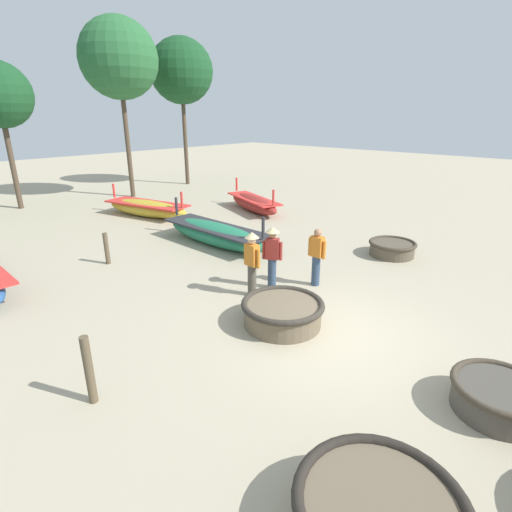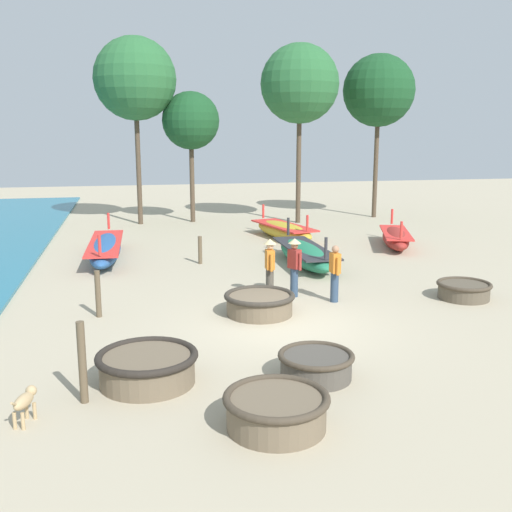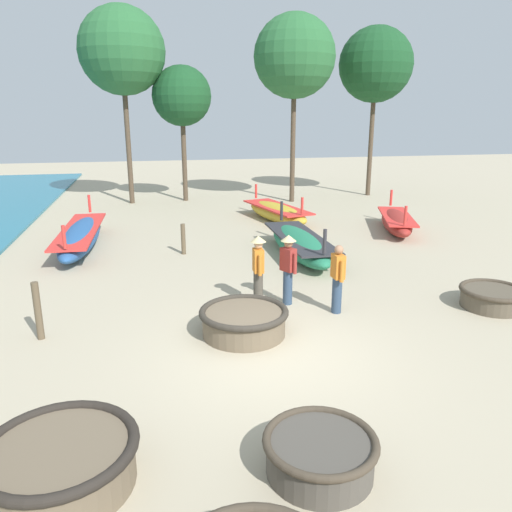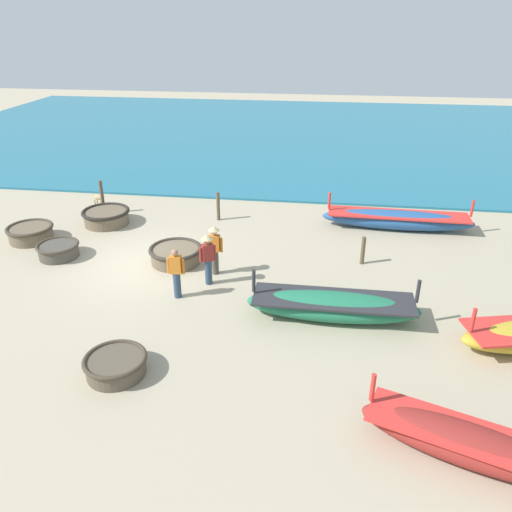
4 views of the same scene
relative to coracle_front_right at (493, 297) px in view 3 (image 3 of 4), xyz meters
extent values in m
plane|color=tan|center=(-5.51, -1.22, -0.26)|extent=(80.00, 80.00, 0.00)
cylinder|color=brown|center=(0.00, 0.00, -0.05)|extent=(1.39, 1.39, 0.42)
torus|color=#42382B|center=(0.00, 0.00, 0.16)|extent=(1.50, 1.50, 0.11)
cylinder|color=brown|center=(-8.83, -3.98, 0.01)|extent=(1.75, 1.75, 0.53)
torus|color=#28231E|center=(-8.83, -3.98, 0.28)|extent=(1.89, 1.89, 0.14)
cylinder|color=#4C473F|center=(-5.71, -4.41, -0.03)|extent=(1.34, 1.34, 0.45)
torus|color=#42382B|center=(-5.71, -4.41, 0.19)|extent=(1.45, 1.45, 0.11)
cylinder|color=brown|center=(-5.89, -0.25, -0.01)|extent=(1.68, 1.68, 0.49)
torus|color=#332D26|center=(-5.89, -0.25, 0.23)|extent=(1.81, 1.81, 0.13)
ellipsoid|color=#285693|center=(-9.93, 7.55, 0.11)|extent=(1.23, 5.87, 0.73)
cube|color=red|center=(-9.93, 7.55, 0.35)|extent=(1.26, 5.40, 0.06)
cylinder|color=red|center=(-9.87, 10.24, 0.76)|extent=(0.10, 0.10, 0.66)
cylinder|color=red|center=(-10.00, 4.86, 0.76)|extent=(0.10, 0.10, 0.66)
ellipsoid|color=maroon|center=(1.45, 7.53, 0.10)|extent=(2.26, 4.10, 0.71)
cube|color=red|center=(1.45, 7.53, 0.33)|extent=(2.19, 3.81, 0.06)
cylinder|color=red|center=(2.06, 9.27, 0.73)|extent=(0.10, 0.10, 0.64)
cylinder|color=red|center=(0.84, 5.80, 0.73)|extent=(0.10, 0.10, 0.64)
ellipsoid|color=#237551|center=(-3.11, 5.04, 0.11)|extent=(1.22, 4.80, 0.74)
cube|color=#2D2D33|center=(-3.11, 5.04, 0.35)|extent=(1.26, 4.42, 0.06)
cylinder|color=#2D2D33|center=(-3.12, 7.25, 0.77)|extent=(0.10, 0.10, 0.67)
cylinder|color=#2D2D33|center=(-3.10, 2.84, 0.77)|extent=(0.10, 0.10, 0.67)
ellipsoid|color=gold|center=(-2.48, 10.34, 0.09)|extent=(2.20, 4.51, 0.70)
cube|color=red|center=(-2.48, 10.34, 0.32)|extent=(2.16, 4.18, 0.06)
cylinder|color=red|center=(-2.95, 12.28, 0.71)|extent=(0.10, 0.10, 0.63)
cylinder|color=red|center=(-2.01, 8.40, 0.71)|extent=(0.10, 0.10, 0.63)
cylinder|color=#2D425B|center=(-4.57, 1.20, 0.15)|extent=(0.22, 0.22, 0.82)
cube|color=maroon|center=(-4.57, 1.20, 0.83)|extent=(0.36, 0.40, 0.54)
sphere|color=#A37556|center=(-4.57, 1.20, 1.21)|extent=(0.20, 0.20, 0.20)
cylinder|color=maroon|center=(-4.68, 1.39, 0.78)|extent=(0.09, 0.09, 0.48)
cylinder|color=maroon|center=(-4.46, 1.00, 0.78)|extent=(0.09, 0.09, 0.48)
cone|color=#D1BC84|center=(-4.57, 1.20, 1.34)|extent=(0.36, 0.36, 0.14)
cylinder|color=#2D425B|center=(-3.64, 0.46, 0.15)|extent=(0.22, 0.22, 0.82)
cube|color=orange|center=(-3.64, 0.46, 0.83)|extent=(0.23, 0.35, 0.54)
sphere|color=#A37556|center=(-3.64, 0.46, 1.21)|extent=(0.20, 0.20, 0.20)
cylinder|color=orange|center=(-3.63, 0.24, 0.78)|extent=(0.09, 0.09, 0.48)
cylinder|color=orange|center=(-3.64, 0.68, 0.78)|extent=(0.09, 0.09, 0.48)
cylinder|color=#4C473D|center=(-5.26, 1.26, 0.15)|extent=(0.22, 0.22, 0.82)
cube|color=orange|center=(-5.26, 1.26, 0.83)|extent=(0.23, 0.35, 0.54)
sphere|color=#DBB28E|center=(-5.26, 1.26, 1.21)|extent=(0.20, 0.20, 0.20)
cylinder|color=orange|center=(-5.27, 1.04, 0.78)|extent=(0.09, 0.09, 0.48)
cylinder|color=orange|center=(-5.25, 1.48, 0.78)|extent=(0.09, 0.09, 0.48)
cone|color=#D1BC84|center=(-5.26, 1.26, 1.34)|extent=(0.36, 0.36, 0.14)
cylinder|color=brown|center=(-6.65, 6.04, 0.23)|extent=(0.14, 0.14, 0.98)
cylinder|color=brown|center=(-9.88, 0.40, 0.34)|extent=(0.14, 0.14, 1.19)
cylinder|color=#4C3D2D|center=(-8.48, 15.95, 2.59)|extent=(0.24, 0.24, 5.69)
sphere|color=#286033|center=(-8.48, 15.95, 6.82)|extent=(3.98, 3.98, 3.98)
cylinder|color=#4C3D2D|center=(-0.57, 14.76, 2.51)|extent=(0.24, 0.24, 5.53)
sphere|color=#286033|center=(-0.57, 14.76, 6.63)|extent=(3.87, 3.87, 3.87)
cylinder|color=#4C3D2D|center=(4.05, 15.85, 2.43)|extent=(0.24, 0.24, 5.37)
sphere|color=#194723|center=(4.05, 15.85, 6.43)|extent=(3.76, 3.76, 3.76)
cylinder|color=#4C3D2D|center=(-5.81, 16.18, 1.80)|extent=(0.24, 0.24, 4.11)
sphere|color=#194723|center=(-5.81, 16.18, 4.86)|extent=(2.88, 2.88, 2.88)
camera|label=1|loc=(-11.94, -5.09, 4.13)|focal=28.00mm
camera|label=2|loc=(-9.03, -14.54, 4.31)|focal=42.00mm
camera|label=3|loc=(-7.59, -9.40, 4.08)|focal=35.00mm
camera|label=4|loc=(8.85, 4.56, 7.44)|focal=35.00mm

